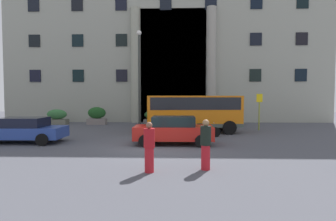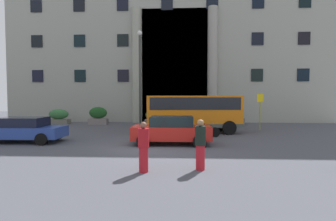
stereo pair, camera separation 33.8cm
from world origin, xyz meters
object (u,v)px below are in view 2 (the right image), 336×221
object	(u,v)px
orange_minibus	(193,110)
motorcycle_far_end	(34,129)
hedge_planter_entrance_right	(234,117)
parked_sedan_far	(23,129)
parked_estate_mid	(172,130)
lamppost_plaza_centre	(140,71)
hedge_planter_east	(98,116)
pedestrian_man_red_shirt	(144,147)
hedge_planter_far_west	(59,117)
hedge_planter_far_east	(154,118)
pedestrian_woman_with_bag	(200,145)
motorcycle_near_kerb	(203,130)
bus_stop_sign	(260,108)

from	to	relation	value
orange_minibus	motorcycle_far_end	distance (m)	10.29
hedge_planter_entrance_right	parked_sedan_far	bearing A→B (deg)	-144.35
hedge_planter_entrance_right	parked_estate_mid	distance (m)	10.79
parked_estate_mid	parked_sedan_far	xyz separation A→B (m)	(-8.06, 0.19, -0.04)
orange_minibus	lamppost_plaza_centre	xyz separation A→B (m)	(-4.20, 3.28, 3.00)
hedge_planter_east	pedestrian_man_red_shirt	xyz separation A→B (m)	(6.29, -15.14, 0.07)
lamppost_plaza_centre	parked_sedan_far	bearing A→B (deg)	-123.55
hedge_planter_far_west	hedge_planter_entrance_right	world-z (taller)	hedge_planter_entrance_right
hedge_planter_far_east	pedestrian_woman_with_bag	world-z (taller)	pedestrian_woman_with_bag
motorcycle_far_end	pedestrian_man_red_shirt	distance (m)	11.01
hedge_planter_far_west	lamppost_plaza_centre	xyz separation A→B (m)	(7.74, -1.94, 3.88)
motorcycle_far_end	motorcycle_near_kerb	size ratio (longest dim) A/B	1.04
pedestrian_man_red_shirt	lamppost_plaza_centre	size ratio (longest dim) A/B	0.21
hedge_planter_entrance_right	motorcycle_near_kerb	bearing A→B (deg)	-114.70
bus_stop_sign	motorcycle_far_end	xyz separation A→B (m)	(-14.90, -3.81, -1.20)
hedge_planter_far_west	hedge_planter_east	world-z (taller)	hedge_planter_east
parked_sedan_far	pedestrian_woman_with_bag	size ratio (longest dim) A/B	2.56
parked_estate_mid	hedge_planter_far_west	bearing A→B (deg)	137.30
hedge_planter_far_east	motorcycle_near_kerb	distance (m)	8.35
motorcycle_far_end	hedge_planter_entrance_right	bearing A→B (deg)	30.52
motorcycle_near_kerb	lamppost_plaza_centre	world-z (taller)	lamppost_plaza_centre
hedge_planter_entrance_right	hedge_planter_far_east	xyz separation A→B (m)	(-7.01, 0.50, -0.14)
hedge_planter_entrance_right	parked_estate_mid	bearing A→B (deg)	-117.62
parked_estate_mid	hedge_planter_east	bearing A→B (deg)	125.58
parked_sedan_far	pedestrian_woman_with_bag	distance (m)	10.51
bus_stop_sign	pedestrian_man_red_shirt	distance (m)	13.38
hedge_planter_far_east	parked_sedan_far	xyz separation A→B (m)	(-6.05, -9.87, 0.09)
hedge_planter_far_west	lamppost_plaza_centre	world-z (taller)	lamppost_plaza_centre
hedge_planter_east	orange_minibus	bearing A→B (deg)	-32.03
motorcycle_far_end	motorcycle_near_kerb	bearing A→B (deg)	4.29
bus_stop_sign	motorcycle_far_end	world-z (taller)	bus_stop_sign
lamppost_plaza_centre	hedge_planter_entrance_right	bearing A→B (deg)	11.34
parked_estate_mid	motorcycle_far_end	xyz separation A→B (m)	(-8.66, 2.35, -0.28)
hedge_planter_east	parked_estate_mid	size ratio (longest dim) A/B	0.41
parked_estate_mid	lamppost_plaza_centre	distance (m)	9.30
hedge_planter_far_east	parked_estate_mid	size ratio (longest dim) A/B	0.39
hedge_planter_east	parked_sedan_far	xyz separation A→B (m)	(-1.06, -9.70, -0.06)
lamppost_plaza_centre	hedge_planter_far_east	bearing A→B (deg)	66.99
bus_stop_sign	motorcycle_near_kerb	bearing A→B (deg)	-141.44
pedestrian_woman_with_bag	pedestrian_man_red_shirt	bearing A→B (deg)	-176.61
bus_stop_sign	parked_estate_mid	world-z (taller)	bus_stop_sign
orange_minibus	bus_stop_sign	xyz separation A→B (m)	(4.93, 1.47, 0.13)
bus_stop_sign	parked_sedan_far	bearing A→B (deg)	-157.34
parked_sedan_far	motorcycle_near_kerb	size ratio (longest dim) A/B	2.19
pedestrian_man_red_shirt	lamppost_plaza_centre	xyz separation A→B (m)	(-2.19, 13.23, 3.71)
motorcycle_near_kerb	lamppost_plaza_centre	bearing A→B (deg)	131.92
hedge_planter_entrance_right	hedge_planter_far_east	distance (m)	7.03
hedge_planter_far_west	hedge_planter_east	size ratio (longest dim) A/B	1.12
parked_sedan_far	pedestrian_woman_with_bag	bearing A→B (deg)	-30.01
pedestrian_woman_with_bag	hedge_planter_far_east	bearing A→B (deg)	93.77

